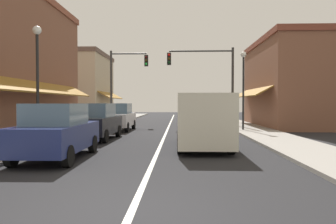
# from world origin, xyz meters

# --- Properties ---
(ground_plane) EXTENTS (80.00, 80.00, 0.00)m
(ground_plane) POSITION_xyz_m (0.00, 18.00, 0.00)
(ground_plane) COLOR black
(sidewalk_left) EXTENTS (2.60, 56.00, 0.12)m
(sidewalk_left) POSITION_xyz_m (-5.50, 18.00, 0.06)
(sidewalk_left) COLOR gray
(sidewalk_left) RESTS_ON ground
(sidewalk_right) EXTENTS (2.60, 56.00, 0.12)m
(sidewalk_right) POSITION_xyz_m (5.50, 18.00, 0.06)
(sidewalk_right) COLOR gray
(sidewalk_right) RESTS_ON ground
(lane_center_stripe) EXTENTS (0.14, 52.00, 0.01)m
(lane_center_stripe) POSITION_xyz_m (0.00, 18.00, 0.00)
(lane_center_stripe) COLOR silver
(lane_center_stripe) RESTS_ON ground
(storefront_right_block) EXTENTS (6.15, 10.20, 6.58)m
(storefront_right_block) POSITION_xyz_m (9.22, 20.00, 3.29)
(storefront_right_block) COLOR brown
(storefront_right_block) RESTS_ON ground
(storefront_far_left) EXTENTS (5.70, 8.20, 6.88)m
(storefront_far_left) POSITION_xyz_m (-8.99, 28.00, 3.45)
(storefront_far_left) COLOR #BCAD8E
(storefront_far_left) RESTS_ON ground
(parked_car_nearest_left) EXTENTS (1.83, 4.13, 1.77)m
(parked_car_nearest_left) POSITION_xyz_m (-3.11, 5.26, 0.88)
(parked_car_nearest_left) COLOR navy
(parked_car_nearest_left) RESTS_ON ground
(parked_car_second_left) EXTENTS (1.88, 4.15, 1.77)m
(parked_car_second_left) POSITION_xyz_m (-3.26, 10.66, 0.88)
(parked_car_second_left) COLOR black
(parked_car_second_left) RESTS_ON ground
(parked_car_third_left) EXTENTS (1.81, 4.11, 1.77)m
(parked_car_third_left) POSITION_xyz_m (-3.18, 15.95, 0.88)
(parked_car_third_left) COLOR silver
(parked_car_third_left) RESTS_ON ground
(van_in_lane) EXTENTS (2.03, 5.19, 2.12)m
(van_in_lane) POSITION_xyz_m (1.73, 8.03, 1.15)
(van_in_lane) COLOR beige
(van_in_lane) RESTS_ON ground
(traffic_signal_mast_arm) EXTENTS (5.01, 0.50, 5.94)m
(traffic_signal_mast_arm) POSITION_xyz_m (3.12, 19.41, 4.04)
(traffic_signal_mast_arm) COLOR #333333
(traffic_signal_mast_arm) RESTS_ON ground
(traffic_signal_left_corner) EXTENTS (3.16, 0.50, 6.08)m
(traffic_signal_left_corner) POSITION_xyz_m (-3.82, 21.36, 3.99)
(traffic_signal_left_corner) COLOR #333333
(traffic_signal_left_corner) RESTS_ON ground
(street_lamp_left_near) EXTENTS (0.36, 0.36, 4.97)m
(street_lamp_left_near) POSITION_xyz_m (-5.08, 8.30, 3.33)
(street_lamp_left_near) COLOR black
(street_lamp_left_near) RESTS_ON ground
(street_lamp_right_mid) EXTENTS (0.36, 0.36, 5.01)m
(street_lamp_right_mid) POSITION_xyz_m (4.82, 15.53, 3.35)
(street_lamp_right_mid) COLOR black
(street_lamp_right_mid) RESTS_ON ground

